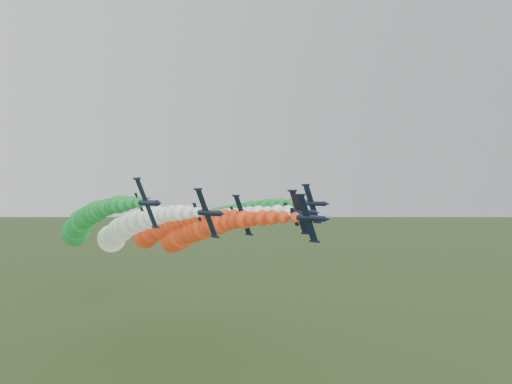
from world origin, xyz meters
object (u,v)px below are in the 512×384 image
(jet_inner_left, at_px, (123,230))
(jet_outer_right, at_px, (210,221))
(jet_inner_right, at_px, (192,229))
(jet_lead, at_px, (192,234))
(jet_outer_left, at_px, (82,225))
(jet_trail, at_px, (160,230))

(jet_inner_left, relative_size, jet_outer_right, 1.01)
(jet_inner_right, height_order, jet_outer_right, jet_outer_right)
(jet_lead, xyz_separation_m, jet_inner_left, (-15.53, 9.65, 0.95))
(jet_lead, height_order, jet_outer_right, jet_outer_right)
(jet_outer_right, bearing_deg, jet_outer_left, -177.78)
(jet_lead, distance_m, jet_outer_left, 29.19)
(jet_trail, bearing_deg, jet_inner_left, -143.02)
(jet_outer_left, xyz_separation_m, jet_outer_right, (40.82, 1.58, -0.50))
(jet_inner_left, distance_m, jet_trail, 20.81)
(jet_inner_right, relative_size, jet_outer_right, 1.00)
(jet_inner_right, height_order, jet_trail, jet_inner_right)
(jet_lead, bearing_deg, jet_trail, 87.22)
(jet_lead, height_order, jet_inner_right, jet_inner_right)
(jet_trail, bearing_deg, jet_inner_right, -75.60)
(jet_lead, bearing_deg, jet_outer_left, 148.34)
(jet_inner_right, height_order, jet_outer_left, jet_outer_left)
(jet_outer_left, relative_size, jet_outer_right, 1.01)
(jet_inner_left, height_order, jet_outer_left, jet_outer_left)
(jet_inner_left, height_order, jet_trail, jet_inner_left)
(jet_lead, relative_size, jet_trail, 0.99)
(jet_outer_right, height_order, jet_trail, jet_outer_right)
(jet_inner_right, bearing_deg, jet_inner_left, 175.72)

